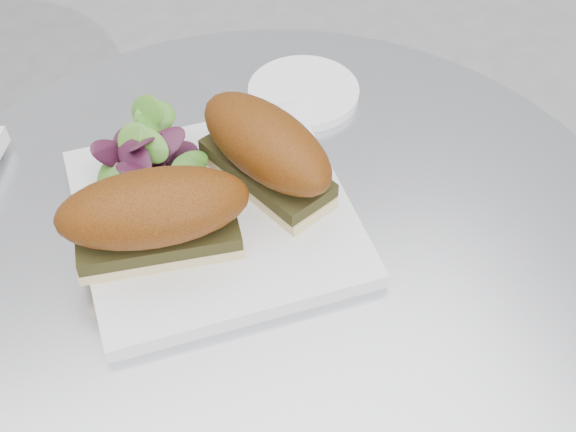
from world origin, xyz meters
The scene contains 6 objects.
table centered at (0.00, 0.00, 0.49)m, with size 0.70×0.70×0.73m.
plate centered at (-0.03, 0.06, 0.74)m, with size 0.24×0.24×0.02m, color white.
sandwich_left centered at (-0.09, 0.04, 0.79)m, with size 0.17×0.10×0.08m.
sandwich_right centered at (0.03, 0.07, 0.79)m, with size 0.11×0.17×0.08m.
salad centered at (-0.06, 0.13, 0.77)m, with size 0.10×0.10×0.05m, color #4C862B, non-canonical shape.
saucer centered at (0.12, 0.19, 0.74)m, with size 0.12×0.12×0.01m, color white.
Camera 1 is at (-0.17, -0.42, 1.28)m, focal length 50.00 mm.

